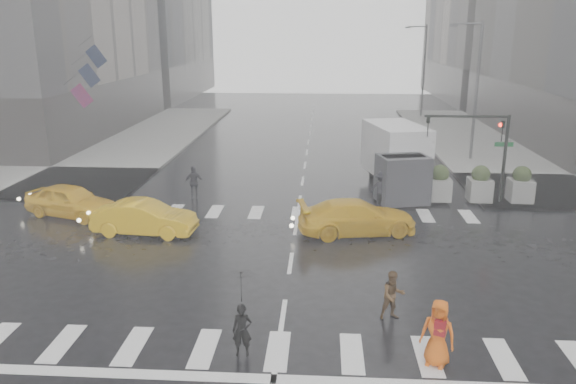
# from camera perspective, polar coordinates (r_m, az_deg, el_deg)

# --- Properties ---
(ground) EXTENTS (120.00, 120.00, 0.00)m
(ground) POSITION_cam_1_polar(r_m,az_deg,el_deg) (21.11, 0.27, -7.23)
(ground) COLOR black
(ground) RESTS_ON ground
(sidewalk_nw) EXTENTS (35.00, 35.00, 0.15)m
(sidewalk_nw) POSITION_cam_1_polar(r_m,az_deg,el_deg) (43.04, -25.16, 3.41)
(sidewalk_nw) COLOR gray
(sidewalk_nw) RESTS_ON ground
(road_markings) EXTENTS (18.00, 48.00, 0.01)m
(road_markings) POSITION_cam_1_polar(r_m,az_deg,el_deg) (21.11, 0.27, -7.21)
(road_markings) COLOR silver
(road_markings) RESTS_ON ground
(traffic_signal_pole) EXTENTS (4.45, 0.42, 4.50)m
(traffic_signal_pole) POSITION_cam_1_polar(r_m,az_deg,el_deg) (28.94, 19.42, 4.92)
(traffic_signal_pole) COLOR black
(traffic_signal_pole) RESTS_ON ground
(street_lamp_near) EXTENTS (2.15, 0.22, 9.00)m
(street_lamp_near) POSITION_cam_1_polar(r_m,az_deg,el_deg) (38.77, 18.44, 10.19)
(street_lamp_near) COLOR #59595B
(street_lamp_near) RESTS_ON ground
(street_lamp_far) EXTENTS (2.15, 0.22, 9.00)m
(street_lamp_far) POSITION_cam_1_polar(r_m,az_deg,el_deg) (58.29, 13.53, 12.24)
(street_lamp_far) COLOR #59595B
(street_lamp_far) RESTS_ON ground
(planter_west) EXTENTS (1.10, 1.10, 1.80)m
(planter_west) POSITION_cam_1_polar(r_m,az_deg,el_deg) (29.13, 15.12, 0.83)
(planter_west) COLOR gray
(planter_west) RESTS_ON ground
(planter_mid) EXTENTS (1.10, 1.10, 1.80)m
(planter_mid) POSITION_cam_1_polar(r_m,az_deg,el_deg) (29.60, 18.91, 0.75)
(planter_mid) COLOR gray
(planter_mid) RESTS_ON ground
(planter_east) EXTENTS (1.10, 1.10, 1.80)m
(planter_east) POSITION_cam_1_polar(r_m,az_deg,el_deg) (30.19, 22.57, 0.67)
(planter_east) COLOR gray
(planter_east) RESTS_ON ground
(flag_cluster) EXTENTS (2.87, 3.06, 4.69)m
(flag_cluster) POSITION_cam_1_polar(r_m,az_deg,el_deg) (41.28, -19.93, 11.33)
(flag_cluster) COLOR #59595B
(flag_cluster) RESTS_ON ground
(pedestrian_black) EXTENTS (0.99, 1.00, 2.43)m
(pedestrian_black) POSITION_cam_1_polar(r_m,az_deg,el_deg) (14.85, -4.76, -10.63)
(pedestrian_black) COLOR black
(pedestrian_black) RESTS_ON ground
(pedestrian_brown) EXTENTS (0.86, 0.74, 1.52)m
(pedestrian_brown) POSITION_cam_1_polar(r_m,az_deg,el_deg) (17.27, 10.62, -10.28)
(pedestrian_brown) COLOR #473019
(pedestrian_brown) RESTS_ON ground
(pedestrian_orange) EXTENTS (1.05, 0.90, 1.81)m
(pedestrian_orange) POSITION_cam_1_polar(r_m,az_deg,el_deg) (15.26, 15.00, -13.66)
(pedestrian_orange) COLOR #D4550F
(pedestrian_orange) RESTS_ON ground
(pedestrian_far_a) EXTENTS (1.07, 0.74, 1.71)m
(pedestrian_far_a) POSITION_cam_1_polar(r_m,az_deg,el_deg) (29.18, -9.50, 0.94)
(pedestrian_far_a) COLOR black
(pedestrian_far_a) RESTS_ON ground
(pedestrian_far_b) EXTENTS (1.29, 1.11, 1.75)m
(pedestrian_far_b) POSITION_cam_1_polar(r_m,az_deg,el_deg) (27.96, 9.45, 0.32)
(pedestrian_far_b) COLOR black
(pedestrian_far_b) RESTS_ON ground
(taxi_front) EXTENTS (4.73, 3.08, 1.50)m
(taxi_front) POSITION_cam_1_polar(r_m,az_deg,el_deg) (27.99, -21.23, -0.82)
(taxi_front) COLOR #E8AC0C
(taxi_front) RESTS_ON ground
(taxi_mid) EXTENTS (4.44, 1.83, 1.43)m
(taxi_mid) POSITION_cam_1_polar(r_m,az_deg,el_deg) (24.58, -14.36, -2.56)
(taxi_mid) COLOR #E8AC0C
(taxi_mid) RESTS_ON ground
(taxi_rear) EXTENTS (4.76, 2.91, 1.46)m
(taxi_rear) POSITION_cam_1_polar(r_m,az_deg,el_deg) (24.06, 7.04, -2.53)
(taxi_rear) COLOR #E8AC0C
(taxi_rear) RESTS_ON ground
(box_truck) EXTENTS (2.45, 6.54, 3.48)m
(box_truck) POSITION_cam_1_polar(r_m,az_deg,el_deg) (30.56, 11.03, 3.47)
(box_truck) COLOR silver
(box_truck) RESTS_ON ground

